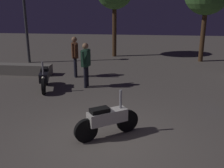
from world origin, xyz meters
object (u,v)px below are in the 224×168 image
motorcycle_white_foreground (107,119)px  motorcycle_black_parked_left (45,78)px  streetlamp_near (24,7)px  person_rider_beside (86,61)px  person_bystander_far (75,53)px

motorcycle_white_foreground → motorcycle_black_parked_left: bearing=95.3°
streetlamp_near → person_rider_beside: bearing=-45.0°
motorcycle_white_foreground → person_rider_beside: 3.94m
motorcycle_white_foreground → motorcycle_black_parked_left: (-2.70, 3.29, 0.00)m
motorcycle_white_foreground → person_rider_beside: (-1.24, 3.69, 0.55)m
person_bystander_far → person_rider_beside: bearing=-81.9°
motorcycle_black_parked_left → streetlamp_near: size_ratio=0.38×
motorcycle_black_parked_left → streetlamp_near: 5.34m
motorcycle_white_foreground → streetlamp_near: 9.31m
person_rider_beside → streetlamp_near: 5.65m
motorcycle_white_foreground → person_rider_beside: person_rider_beside is taller
motorcycle_black_parked_left → person_bystander_far: (0.72, 1.73, 0.58)m
motorcycle_black_parked_left → streetlamp_near: (-2.33, 4.18, 2.36)m
motorcycle_black_parked_left → person_rider_beside: (1.45, 0.40, 0.55)m
motorcycle_white_foreground → person_bystander_far: (-1.97, 5.02, 0.58)m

